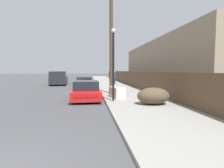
% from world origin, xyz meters
% --- Properties ---
extents(sidewalk_curb, '(4.20, 63.00, 0.12)m').
position_xyz_m(sidewalk_curb, '(5.30, 23.50, 0.06)').
color(sidewalk_curb, gray).
rests_on(sidewalk_curb, ground).
extents(discarded_fridge, '(0.96, 1.65, 0.75)m').
position_xyz_m(discarded_fridge, '(4.10, 8.71, 0.48)').
color(discarded_fridge, silver).
rests_on(discarded_fridge, sidewalk_curb).
extents(parked_sports_car_red, '(1.89, 4.12, 1.28)m').
position_xyz_m(parked_sports_car_red, '(2.03, 8.86, 0.58)').
color(parked_sports_car_red, red).
rests_on(parked_sports_car_red, ground).
extents(car_parked_mid, '(1.87, 4.61, 1.26)m').
position_xyz_m(car_parked_mid, '(1.71, 16.95, 0.60)').
color(car_parked_mid, silver).
rests_on(car_parked_mid, ground).
extents(pickup_truck, '(2.49, 5.93, 1.85)m').
position_xyz_m(pickup_truck, '(-1.93, 21.78, 0.92)').
color(pickup_truck, '#232328').
rests_on(pickup_truck, ground).
extents(utility_pole, '(1.80, 0.29, 9.46)m').
position_xyz_m(utility_pole, '(4.00, 11.04, 4.97)').
color(utility_pole, '#4C3826').
rests_on(utility_pole, sidewalk_curb).
extents(street_lamp, '(0.26, 0.26, 4.30)m').
position_xyz_m(street_lamp, '(3.68, 7.48, 2.64)').
color(street_lamp, black).
rests_on(street_lamp, sidewalk_curb).
extents(brush_pile, '(1.77, 1.31, 0.91)m').
position_xyz_m(brush_pile, '(5.69, 6.13, 0.58)').
color(brush_pile, brown).
rests_on(brush_pile, sidewalk_curb).
extents(wooden_fence, '(0.08, 40.71, 1.74)m').
position_xyz_m(wooden_fence, '(7.25, 21.39, 0.99)').
color(wooden_fence, brown).
rests_on(wooden_fence, sidewalk_curb).
extents(building_right_house, '(6.00, 22.06, 5.37)m').
position_xyz_m(building_right_house, '(12.32, 17.27, 2.69)').
color(building_right_house, gray).
rests_on(building_right_house, ground).
extents(pedestrian, '(0.34, 0.34, 1.79)m').
position_xyz_m(pedestrian, '(5.60, 20.56, 1.04)').
color(pedestrian, '#282D42').
rests_on(pedestrian, sidewalk_curb).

